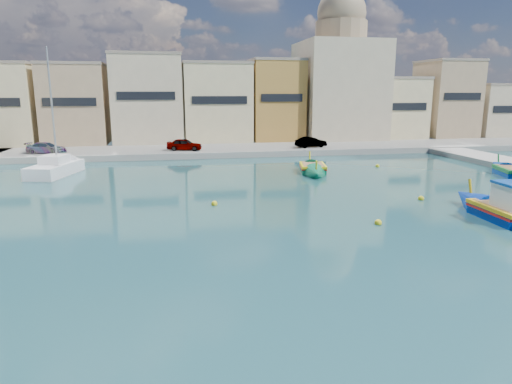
{
  "coord_description": "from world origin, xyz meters",
  "views": [
    {
      "loc": [
        -11.5,
        -16.69,
        6.5
      ],
      "look_at": [
        -7.21,
        6.0,
        1.4
      ],
      "focal_mm": 32.0,
      "sensor_mm": 36.0,
      "label": 1
    }
  ],
  "objects_px": {
    "luzzu_cyan_mid": "(512,173)",
    "luzzu_green": "(313,169)",
    "church_block": "(339,76)",
    "yacht_north": "(66,166)",
    "luzzu_blue_cabin": "(506,213)"
  },
  "relations": [
    {
      "from": "luzzu_cyan_mid",
      "to": "luzzu_green",
      "type": "xyz_separation_m",
      "value": [
        -15.04,
        4.41,
        0.01
      ]
    },
    {
      "from": "church_block",
      "to": "yacht_north",
      "type": "xyz_separation_m",
      "value": [
        -30.08,
        -17.03,
        -7.99
      ]
    },
    {
      "from": "luzzu_blue_cabin",
      "to": "luzzu_cyan_mid",
      "type": "xyz_separation_m",
      "value": [
        9.59,
        11.18,
        -0.14
      ]
    },
    {
      "from": "luzzu_cyan_mid",
      "to": "luzzu_green",
      "type": "bearing_deg",
      "value": 163.64
    },
    {
      "from": "luzzu_cyan_mid",
      "to": "yacht_north",
      "type": "xyz_separation_m",
      "value": [
        -35.08,
        8.59,
        0.17
      ]
    },
    {
      "from": "luzzu_cyan_mid",
      "to": "yacht_north",
      "type": "relative_size",
      "value": 0.76
    },
    {
      "from": "luzzu_green",
      "to": "church_block",
      "type": "bearing_deg",
      "value": 64.66
    },
    {
      "from": "luzzu_cyan_mid",
      "to": "luzzu_blue_cabin",
      "type": "bearing_deg",
      "value": -130.61
    },
    {
      "from": "church_block",
      "to": "luzzu_cyan_mid",
      "type": "bearing_deg",
      "value": -78.95
    },
    {
      "from": "luzzu_cyan_mid",
      "to": "church_block",
      "type": "bearing_deg",
      "value": 101.05
    },
    {
      "from": "church_block",
      "to": "luzzu_green",
      "type": "relative_size",
      "value": 2.47
    },
    {
      "from": "luzzu_cyan_mid",
      "to": "yacht_north",
      "type": "distance_m",
      "value": 36.11
    },
    {
      "from": "church_block",
      "to": "luzzu_blue_cabin",
      "type": "xyz_separation_m",
      "value": [
        -4.59,
        -36.8,
        -8.03
      ]
    },
    {
      "from": "luzzu_green",
      "to": "yacht_north",
      "type": "bearing_deg",
      "value": 168.24
    },
    {
      "from": "yacht_north",
      "to": "luzzu_green",
      "type": "bearing_deg",
      "value": -11.76
    }
  ]
}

